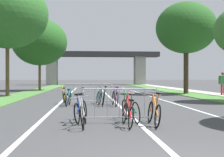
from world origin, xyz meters
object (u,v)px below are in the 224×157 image
tree_right_oak_near (186,28)px  bicycle_black_5 (104,98)px  bicycle_blue_2 (81,110)px  bicycle_white_9 (83,114)px  bicycle_green_3 (130,109)px  bicycle_red_4 (128,114)px  tree_left_maple_mid (7,14)px  crowd_barrier_nearest (120,106)px  bicycle_yellow_1 (64,97)px  bicycle_teal_10 (69,98)px  crowd_barrier_second (89,95)px  bicycle_silver_7 (82,99)px  bicycle_purple_8 (115,98)px  tree_left_pine_near (40,42)px  pedestrian_waiting (223,81)px  bicycle_orange_6 (154,112)px  bicycle_teal_0 (99,97)px

tree_right_oak_near → bicycle_black_5: (-7.22, -9.71, -5.01)m
tree_right_oak_near → bicycle_blue_2: (-8.21, -14.90, -5.03)m
bicycle_blue_2 → bicycle_white_9: bicycle_white_9 is taller
bicycle_blue_2 → bicycle_green_3: bearing=7.9°
tree_right_oak_near → bicycle_red_4: 18.08m
tree_left_maple_mid → crowd_barrier_nearest: tree_left_maple_mid is taller
tree_right_oak_near → bicycle_yellow_1: tree_right_oak_near is taller
bicycle_white_9 → bicycle_teal_10: 6.46m
crowd_barrier_second → bicycle_white_9: 6.79m
crowd_barrier_second → bicycle_silver_7: size_ratio=1.42×
bicycle_yellow_1 → crowd_barrier_second: bearing=-25.4°
bicycle_purple_8 → bicycle_teal_10: 2.25m
tree_left_pine_near → pedestrian_waiting: tree_left_pine_near is taller
bicycle_green_3 → pedestrian_waiting: size_ratio=0.96×
bicycle_yellow_1 → bicycle_teal_10: size_ratio=1.05×
tree_left_maple_mid → crowd_barrier_second: 10.38m
bicycle_teal_10 → pedestrian_waiting: size_ratio=0.92×
tree_left_maple_mid → bicycle_red_4: 16.19m
bicycle_purple_8 → pedestrian_waiting: bearing=34.6°
tree_left_maple_mid → crowd_barrier_nearest: size_ratio=3.56×
bicycle_orange_6 → bicycle_purple_8: (-0.58, 6.21, 0.01)m
bicycle_red_4 → bicycle_teal_10: bicycle_red_4 is taller
tree_left_pine_near → crowd_barrier_second: tree_left_pine_near is taller
tree_left_maple_mid → bicycle_black_5: 11.22m
crowd_barrier_nearest → bicycle_green_3: size_ratio=1.37×
tree_left_pine_near → bicycle_silver_7: 18.10m
crowd_barrier_nearest → bicycle_silver_7: 5.96m
crowd_barrier_nearest → bicycle_black_5: bearing=91.9°
crowd_barrier_second → bicycle_teal_0: 0.77m
tree_left_maple_mid → bicycle_silver_7: tree_left_maple_mid is taller
bicycle_yellow_1 → bicycle_red_4: 7.52m
crowd_barrier_second → bicycle_silver_7: bearing=-128.8°
bicycle_green_3 → bicycle_purple_8: bicycle_green_3 is taller
tree_left_maple_mid → bicycle_green_3: bearing=-61.2°
tree_right_oak_near → bicycle_blue_2: 17.74m
bicycle_purple_8 → bicycle_teal_10: bearing=173.8°
bicycle_orange_6 → bicycle_white_9: bearing=-175.0°
crowd_barrier_second → bicycle_black_5: crowd_barrier_second is taller
tree_right_oak_near → bicycle_white_9: 18.59m
bicycle_blue_2 → bicycle_white_9: (0.09, -1.05, 0.01)m
bicycle_red_4 → bicycle_purple_8: bicycle_purple_8 is taller
bicycle_green_3 → crowd_barrier_second: bearing=91.5°
bicycle_red_4 → bicycle_purple_8: bearing=85.9°
crowd_barrier_nearest → bicycle_orange_6: crowd_barrier_nearest is taller
bicycle_blue_2 → bicycle_black_5: bearing=91.0°
bicycle_teal_0 → bicycle_yellow_1: 1.78m
crowd_barrier_nearest → bicycle_green_3: crowd_barrier_nearest is taller
bicycle_blue_2 → bicycle_silver_7: bicycle_silver_7 is taller
bicycle_orange_6 → tree_left_pine_near: bearing=107.9°
tree_left_maple_mid → bicycle_purple_8: size_ratio=4.69×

